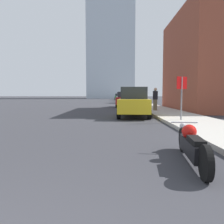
# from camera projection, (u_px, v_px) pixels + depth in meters

# --- Properties ---
(sidewalk) EXTENTS (2.84, 240.00, 0.15)m
(sidewalk) POSITION_uv_depth(u_px,v_px,m) (135.00, 102.00, 40.77)
(sidewalk) COLOR #B2ADA3
(sidewalk) RESTS_ON ground_plane
(motorcycle) EXTENTS (0.62, 2.49, 0.75)m
(motorcycle) POSITION_uv_depth(u_px,v_px,m) (192.00, 145.00, 4.46)
(motorcycle) COLOR black
(motorcycle) RESTS_ON ground_plane
(parked_car_yellow) EXTENTS (2.20, 4.44, 1.85)m
(parked_car_yellow) POSITION_uv_depth(u_px,v_px,m) (134.00, 102.00, 13.62)
(parked_car_yellow) COLOR gold
(parked_car_yellow) RESTS_ON ground_plane
(parked_car_red) EXTENTS (2.19, 4.40, 1.70)m
(parked_car_red) POSITION_uv_depth(u_px,v_px,m) (125.00, 99.00, 24.27)
(parked_car_red) COLOR red
(parked_car_red) RESTS_ON ground_plane
(parked_car_silver) EXTENTS (1.90, 4.21, 1.78)m
(parked_car_silver) POSITION_uv_depth(u_px,v_px,m) (122.00, 98.00, 36.48)
(parked_car_silver) COLOR #BCBCC1
(parked_car_silver) RESTS_ON ground_plane
(parked_car_black) EXTENTS (2.04, 4.51, 1.66)m
(parked_car_black) POSITION_uv_depth(u_px,v_px,m) (120.00, 97.00, 49.56)
(parked_car_black) COLOR black
(parked_car_black) RESTS_ON ground_plane
(parked_car_green) EXTENTS (1.94, 4.31, 1.70)m
(parked_car_green) POSITION_uv_depth(u_px,v_px,m) (118.00, 97.00, 61.11)
(parked_car_green) COLOR #1E6B33
(parked_car_green) RESTS_ON ground_plane
(stop_sign) EXTENTS (0.57, 0.26, 2.12)m
(stop_sign) POSITION_uv_depth(u_px,v_px,m) (182.00, 90.00, 10.70)
(stop_sign) COLOR slate
(stop_sign) RESTS_ON sidewalk
(pedestrian) EXTENTS (0.36, 0.25, 1.79)m
(pedestrian) POSITION_uv_depth(u_px,v_px,m) (155.00, 99.00, 17.21)
(pedestrian) COLOR brown
(pedestrian) RESTS_ON sidewalk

